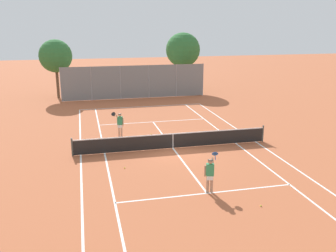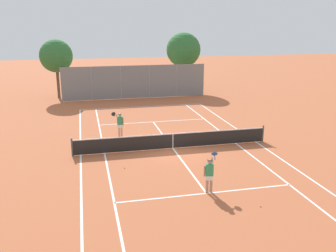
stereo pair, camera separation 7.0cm
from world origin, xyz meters
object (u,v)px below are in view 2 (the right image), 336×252
at_px(player_far_left, 120,123).
at_px(loose_tennis_ball_0, 260,206).
at_px(loose_tennis_ball_1, 151,134).
at_px(tree_behind_right, 183,51).
at_px(tennis_net, 173,140).
at_px(tree_behind_left, 56,57).
at_px(player_near_side, 209,173).
at_px(loose_tennis_ball_2, 124,168).

xyz_separation_m(player_far_left, loose_tennis_ball_0, (4.65, -11.28, -0.89)).
height_order(loose_tennis_ball_1, tree_behind_right, tree_behind_right).
height_order(tennis_net, loose_tennis_ball_1, tennis_net).
xyz_separation_m(loose_tennis_ball_0, tree_behind_left, (-9.35, 26.06, 4.05)).
relative_size(loose_tennis_ball_1, tree_behind_right, 0.01).
height_order(tennis_net, player_near_side, player_near_side).
bearing_deg(player_near_side, tree_behind_right, 77.52).
bearing_deg(tennis_net, loose_tennis_ball_0, -77.53).
distance_m(loose_tennis_ball_0, loose_tennis_ball_2, 7.47).
distance_m(loose_tennis_ball_1, loose_tennis_ball_2, 6.28).
xyz_separation_m(tennis_net, loose_tennis_ball_0, (1.79, -8.10, -0.48)).
relative_size(loose_tennis_ball_1, tree_behind_left, 0.01).
relative_size(tennis_net, player_near_side, 6.76).
bearing_deg(player_near_side, player_far_left, 107.60).
relative_size(loose_tennis_ball_1, loose_tennis_ball_2, 1.00).
relative_size(tennis_net, player_far_left, 6.76).
bearing_deg(loose_tennis_ball_1, tennis_net, -76.43).
bearing_deg(tree_behind_right, loose_tennis_ball_0, -98.34).
xyz_separation_m(loose_tennis_ball_1, tree_behind_right, (6.56, 16.01, 4.35)).
height_order(loose_tennis_ball_1, loose_tennis_ball_2, same).
bearing_deg(tennis_net, loose_tennis_ball_1, 103.57).
bearing_deg(loose_tennis_ball_0, player_near_side, 132.59).
relative_size(player_near_side, player_far_left, 1.00).
height_order(tennis_net, tree_behind_left, tree_behind_left).
distance_m(loose_tennis_ball_1, tree_behind_left, 16.77).
height_order(player_far_left, loose_tennis_ball_0, player_far_left).
bearing_deg(tree_behind_left, loose_tennis_ball_1, -65.31).
xyz_separation_m(loose_tennis_ball_1, loose_tennis_ball_2, (-2.49, -5.77, 0.00)).
bearing_deg(loose_tennis_ball_1, player_far_left, 179.86).
xyz_separation_m(loose_tennis_ball_0, loose_tennis_ball_2, (-5.05, 5.50, 0.00)).
height_order(loose_tennis_ball_2, tree_behind_left, tree_behind_left).
distance_m(tree_behind_left, tree_behind_right, 13.41).
relative_size(player_far_left, tree_behind_right, 0.28).
bearing_deg(loose_tennis_ball_2, tree_behind_left, 101.83).
distance_m(player_near_side, loose_tennis_ball_2, 5.12).
bearing_deg(player_far_left, tree_behind_left, 107.64).
distance_m(player_far_left, tree_behind_left, 15.83).
bearing_deg(player_far_left, tennis_net, -47.99).
xyz_separation_m(tennis_net, tree_behind_left, (-7.56, 17.96, 3.58)).
relative_size(tree_behind_left, tree_behind_right, 0.91).
height_order(player_far_left, loose_tennis_ball_2, player_far_left).
bearing_deg(loose_tennis_ball_1, loose_tennis_ball_2, -113.37).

